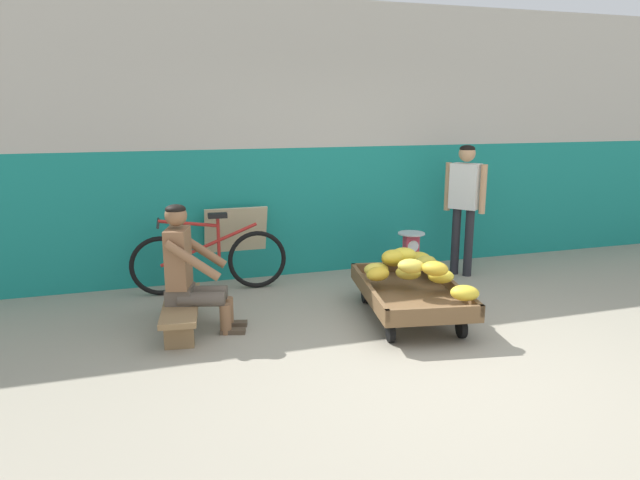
{
  "coord_description": "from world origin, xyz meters",
  "views": [
    {
      "loc": [
        -2.1,
        -3.53,
        1.94
      ],
      "look_at": [
        -0.56,
        1.37,
        0.75
      ],
      "focal_mm": 32.09,
      "sensor_mm": 36.0,
      "label": 1
    }
  ],
  "objects_px": {
    "low_bench": "(181,309)",
    "customer_adult": "(465,195)",
    "banana_cart": "(410,294)",
    "shopping_bag": "(426,281)",
    "plastic_crate": "(410,271)",
    "weighing_scale": "(411,245)",
    "sign_board": "(236,243)",
    "bicycle_near_left": "(210,260)",
    "vendor_seated": "(189,269)"
  },
  "relations": [
    {
      "from": "shopping_bag",
      "to": "plastic_crate",
      "type": "bearing_deg",
      "value": 96.62
    },
    {
      "from": "plastic_crate",
      "to": "bicycle_near_left",
      "type": "relative_size",
      "value": 0.22
    },
    {
      "from": "weighing_scale",
      "to": "sign_board",
      "type": "xyz_separation_m",
      "value": [
        -1.84,
        0.76,
        -0.02
      ]
    },
    {
      "from": "banana_cart",
      "to": "weighing_scale",
      "type": "xyz_separation_m",
      "value": [
        0.49,
        0.99,
        0.21
      ]
    },
    {
      "from": "weighing_scale",
      "to": "bicycle_near_left",
      "type": "relative_size",
      "value": 0.18
    },
    {
      "from": "banana_cart",
      "to": "low_bench",
      "type": "relative_size",
      "value": 1.38
    },
    {
      "from": "low_bench",
      "to": "vendor_seated",
      "type": "xyz_separation_m",
      "value": [
        0.08,
        -0.02,
        0.37
      ]
    },
    {
      "from": "sign_board",
      "to": "customer_adult",
      "type": "distance_m",
      "value": 2.7
    },
    {
      "from": "low_bench",
      "to": "customer_adult",
      "type": "xyz_separation_m",
      "value": [
        3.3,
        0.8,
        0.75
      ]
    },
    {
      "from": "banana_cart",
      "to": "shopping_bag",
      "type": "xyz_separation_m",
      "value": [
        0.53,
        0.68,
        -0.12
      ]
    },
    {
      "from": "low_bench",
      "to": "shopping_bag",
      "type": "xyz_separation_m",
      "value": [
        2.59,
        0.33,
        -0.08
      ]
    },
    {
      "from": "sign_board",
      "to": "customer_adult",
      "type": "relative_size",
      "value": 0.57
    },
    {
      "from": "sign_board",
      "to": "customer_adult",
      "type": "bearing_deg",
      "value": -13.05
    },
    {
      "from": "banana_cart",
      "to": "plastic_crate",
      "type": "bearing_deg",
      "value": 63.51
    },
    {
      "from": "bicycle_near_left",
      "to": "sign_board",
      "type": "xyz_separation_m",
      "value": [
        0.34,
        0.35,
        0.08
      ]
    },
    {
      "from": "low_bench",
      "to": "customer_adult",
      "type": "distance_m",
      "value": 3.48
    },
    {
      "from": "plastic_crate",
      "to": "weighing_scale",
      "type": "relative_size",
      "value": 1.2
    },
    {
      "from": "vendor_seated",
      "to": "low_bench",
      "type": "bearing_deg",
      "value": 164.73
    },
    {
      "from": "weighing_scale",
      "to": "bicycle_near_left",
      "type": "bearing_deg",
      "value": 169.34
    },
    {
      "from": "bicycle_near_left",
      "to": "sign_board",
      "type": "distance_m",
      "value": 0.5
    },
    {
      "from": "vendor_seated",
      "to": "plastic_crate",
      "type": "bearing_deg",
      "value": 15.08
    },
    {
      "from": "plastic_crate",
      "to": "customer_adult",
      "type": "relative_size",
      "value": 0.24
    },
    {
      "from": "vendor_seated",
      "to": "bicycle_near_left",
      "type": "bearing_deg",
      "value": 74.66
    },
    {
      "from": "weighing_scale",
      "to": "customer_adult",
      "type": "bearing_deg",
      "value": 12.3
    },
    {
      "from": "bicycle_near_left",
      "to": "banana_cart",
      "type": "bearing_deg",
      "value": -39.63
    },
    {
      "from": "bicycle_near_left",
      "to": "customer_adult",
      "type": "relative_size",
      "value": 1.09
    },
    {
      "from": "shopping_bag",
      "to": "weighing_scale",
      "type": "bearing_deg",
      "value": 96.64
    },
    {
      "from": "plastic_crate",
      "to": "weighing_scale",
      "type": "distance_m",
      "value": 0.3
    },
    {
      "from": "bicycle_near_left",
      "to": "low_bench",
      "type": "bearing_deg",
      "value": -109.85
    },
    {
      "from": "low_bench",
      "to": "weighing_scale",
      "type": "relative_size",
      "value": 3.76
    },
    {
      "from": "banana_cart",
      "to": "low_bench",
      "type": "xyz_separation_m",
      "value": [
        -2.06,
        0.34,
        -0.04
      ]
    },
    {
      "from": "weighing_scale",
      "to": "sign_board",
      "type": "distance_m",
      "value": 1.99
    },
    {
      "from": "banana_cart",
      "to": "customer_adult",
      "type": "distance_m",
      "value": 1.83
    },
    {
      "from": "low_bench",
      "to": "sign_board",
      "type": "bearing_deg",
      "value": 62.81
    },
    {
      "from": "banana_cart",
      "to": "customer_adult",
      "type": "xyz_separation_m",
      "value": [
        1.24,
        1.15,
        0.71
      ]
    },
    {
      "from": "vendor_seated",
      "to": "bicycle_near_left",
      "type": "xyz_separation_m",
      "value": [
        0.29,
        1.07,
        -0.21
      ]
    },
    {
      "from": "customer_adult",
      "to": "bicycle_near_left",
      "type": "bearing_deg",
      "value": 175.17
    },
    {
      "from": "banana_cart",
      "to": "vendor_seated",
      "type": "xyz_separation_m",
      "value": [
        -1.98,
        0.32,
        0.33
      ]
    },
    {
      "from": "low_bench",
      "to": "customer_adult",
      "type": "bearing_deg",
      "value": 13.69
    },
    {
      "from": "low_bench",
      "to": "sign_board",
      "type": "relative_size",
      "value": 1.3
    },
    {
      "from": "vendor_seated",
      "to": "shopping_bag",
      "type": "relative_size",
      "value": 4.75
    },
    {
      "from": "customer_adult",
      "to": "shopping_bag",
      "type": "xyz_separation_m",
      "value": [
        -0.71,
        -0.47,
        -0.83
      ]
    },
    {
      "from": "bicycle_near_left",
      "to": "shopping_bag",
      "type": "bearing_deg",
      "value": -17.98
    },
    {
      "from": "bicycle_near_left",
      "to": "shopping_bag",
      "type": "xyz_separation_m",
      "value": [
        2.21,
        -0.72,
        -0.23
      ]
    },
    {
      "from": "low_bench",
      "to": "plastic_crate",
      "type": "relative_size",
      "value": 3.14
    },
    {
      "from": "banana_cart",
      "to": "plastic_crate",
      "type": "distance_m",
      "value": 1.11
    },
    {
      "from": "banana_cart",
      "to": "weighing_scale",
      "type": "height_order",
      "value": "weighing_scale"
    },
    {
      "from": "weighing_scale",
      "to": "sign_board",
      "type": "bearing_deg",
      "value": 157.49
    },
    {
      "from": "weighing_scale",
      "to": "bicycle_near_left",
      "type": "distance_m",
      "value": 2.22
    },
    {
      "from": "bicycle_near_left",
      "to": "plastic_crate",
      "type": "bearing_deg",
      "value": -10.63
    }
  ]
}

